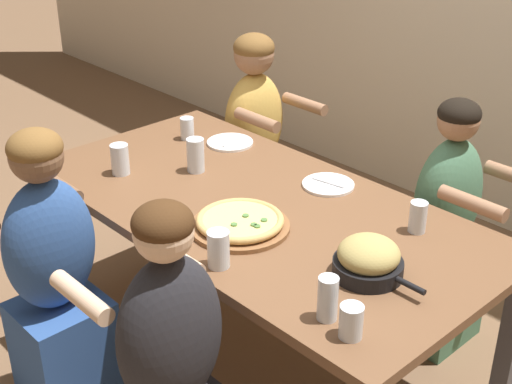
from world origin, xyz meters
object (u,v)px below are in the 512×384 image
(skillet_bowl, at_px, (369,259))
(diner_near_midleft, at_px, (55,284))
(drinking_glass_f, at_px, (120,161))
(diner_far_left, at_px, (255,149))
(drinking_glass_a, at_px, (418,218))
(empty_plate_b, at_px, (328,185))
(drinking_glass_e, at_px, (196,155))
(drinking_glass_d, at_px, (218,251))
(drinking_glass_g, at_px, (328,301))
(diner_far_midright, at_px, (443,237))
(diner_near_midright, at_px, (173,384))
(pizza_board_main, at_px, (240,223))
(empty_plate_a, at_px, (230,142))
(drinking_glass_c, at_px, (187,130))
(drinking_glass_b, at_px, (351,324))

(skillet_bowl, distance_m, diner_near_midleft, 1.22)
(drinking_glass_f, xyz_separation_m, diner_far_left, (-0.18, 0.95, -0.28))
(drinking_glass_a, bearing_deg, empty_plate_b, 174.66)
(drinking_glass_e, height_order, diner_far_left, diner_far_left)
(drinking_glass_d, bearing_deg, empty_plate_b, 101.91)
(drinking_glass_g, bearing_deg, drinking_glass_e, 161.16)
(drinking_glass_e, distance_m, diner_far_midright, 1.14)
(drinking_glass_g, relative_size, diner_far_midright, 0.13)
(diner_near_midleft, relative_size, diner_near_midright, 1.00)
(pizza_board_main, bearing_deg, drinking_glass_f, -175.66)
(diner_far_midright, distance_m, diner_near_midright, 1.43)
(empty_plate_a, distance_m, diner_near_midleft, 1.08)
(diner_near_midright, bearing_deg, drinking_glass_g, -41.14)
(empty_plate_a, distance_m, drinking_glass_c, 0.22)
(pizza_board_main, relative_size, empty_plate_b, 1.71)
(diner_near_midleft, bearing_deg, skillet_bowl, -57.38)
(drinking_glass_b, relative_size, drinking_glass_c, 1.00)
(pizza_board_main, distance_m, drinking_glass_c, 0.91)
(diner_far_midright, xyz_separation_m, diner_far_left, (-1.21, 0.00, 0.04))
(drinking_glass_c, xyz_separation_m, drinking_glass_g, (1.40, -0.57, 0.02))
(drinking_glass_d, bearing_deg, drinking_glass_a, 64.94)
(diner_far_midright, bearing_deg, pizza_board_main, -19.82)
(pizza_board_main, height_order, empty_plate_a, pizza_board_main)
(empty_plate_b, relative_size, drinking_glass_a, 1.82)
(skillet_bowl, xyz_separation_m, diner_far_left, (-1.40, 0.80, -0.28))
(drinking_glass_f, relative_size, diner_far_midright, 0.12)
(drinking_glass_c, relative_size, drinking_glass_d, 0.81)
(drinking_glass_d, xyz_separation_m, drinking_glass_g, (0.45, 0.05, 0.00))
(pizza_board_main, xyz_separation_m, drinking_glass_f, (-0.71, -0.05, 0.03))
(pizza_board_main, xyz_separation_m, drinking_glass_c, (-0.82, 0.40, 0.02))
(drinking_glass_g, height_order, diner_near_midleft, diner_near_midleft)
(skillet_bowl, relative_size, drinking_glass_c, 3.21)
(skillet_bowl, relative_size, drinking_glass_f, 2.57)
(drinking_glass_d, height_order, diner_far_midright, diner_far_midright)
(pizza_board_main, xyz_separation_m, drinking_glass_a, (0.46, 0.46, 0.03))
(pizza_board_main, xyz_separation_m, skillet_bowl, (0.52, 0.10, 0.03))
(drinking_glass_b, height_order, drinking_glass_f, drinking_glass_f)
(diner_near_midright, xyz_separation_m, diner_far_left, (-1.16, 1.43, 0.02))
(empty_plate_a, xyz_separation_m, drinking_glass_f, (-0.07, -0.56, 0.05))
(drinking_glass_d, distance_m, drinking_glass_e, 0.77)
(pizza_board_main, distance_m, diner_far_left, 1.28)
(drinking_glass_f, bearing_deg, drinking_glass_b, -5.52)
(drinking_glass_c, relative_size, drinking_glass_e, 0.71)
(drinking_glass_c, bearing_deg, empty_plate_b, 7.81)
(empty_plate_a, bearing_deg, drinking_glass_a, -2.27)
(empty_plate_b, xyz_separation_m, diner_far_left, (-0.87, 0.39, -0.23))
(drinking_glass_a, xyz_separation_m, diner_far_midright, (-0.14, 0.44, -0.31))
(drinking_glass_c, height_order, diner_near_midleft, diner_near_midleft)
(drinking_glass_b, bearing_deg, drinking_glass_g, 171.82)
(diner_near_midleft, bearing_deg, drinking_glass_a, -43.11)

